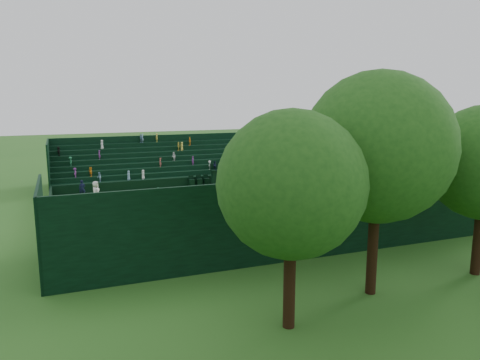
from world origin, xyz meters
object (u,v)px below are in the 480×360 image
at_px(tennis_net, 240,196).
at_px(player_near_east, 215,206).
at_px(player_near_west, 96,192).
at_px(player_far_east, 312,196).
at_px(player_far_west, 344,179).
at_px(umpire_chair, 215,176).

xyz_separation_m(tennis_net, player_near_east, (4.32, -3.78, 0.38)).
xyz_separation_m(tennis_net, player_near_west, (-3.96, -12.13, 0.48)).
bearing_deg(player_far_east, player_near_east, -120.44).
distance_m(player_near_east, player_far_west, 17.01).
bearing_deg(player_far_west, umpire_chair, -137.05).
xyz_separation_m(tennis_net, player_far_west, (-1.82, 12.08, 0.49)).
xyz_separation_m(player_near_east, player_far_east, (-0.82, 9.16, -0.06)).
bearing_deg(player_far_east, player_near_west, -148.66).
distance_m(player_near_west, player_near_east, 11.76).
distance_m(umpire_chair, player_far_east, 11.75).
height_order(player_near_west, player_near_east, player_near_west).
bearing_deg(umpire_chair, player_far_east, 27.72).
bearing_deg(umpire_chair, tennis_net, 0.77).
xyz_separation_m(player_near_west, player_far_east, (7.46, 17.50, -0.17)).
distance_m(player_near_east, player_far_east, 9.19).
bearing_deg(player_far_west, player_near_west, -119.45).
distance_m(player_far_west, player_far_east, 8.56).
xyz_separation_m(player_near_east, player_far_west, (-6.14, 15.86, 0.11)).
bearing_deg(player_far_east, player_far_west, 92.86).
bearing_deg(player_near_east, player_near_west, 31.15).
bearing_deg(tennis_net, umpire_chair, -179.23).
distance_m(tennis_net, player_near_west, 12.77).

